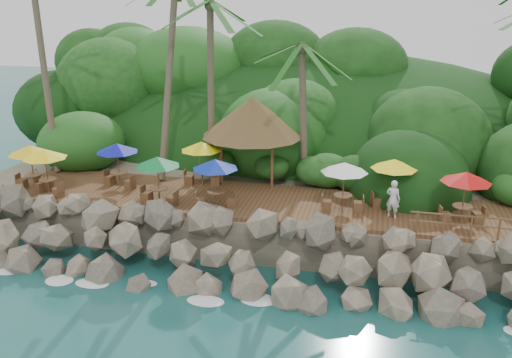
# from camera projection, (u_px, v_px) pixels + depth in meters

# --- Properties ---
(ground) EXTENTS (140.00, 140.00, 0.00)m
(ground) POSITION_uv_depth(u_px,v_px,m) (223.00, 302.00, 22.31)
(ground) COLOR #19514F
(ground) RESTS_ON ground
(land_base) EXTENTS (32.00, 25.20, 2.10)m
(land_base) POSITION_uv_depth(u_px,v_px,m) (289.00, 166.00, 36.75)
(land_base) COLOR gray
(land_base) RESTS_ON ground
(jungle_hill) EXTENTS (44.80, 28.00, 15.40)m
(jungle_hill) POSITION_uv_depth(u_px,v_px,m) (304.00, 152.00, 44.01)
(jungle_hill) COLOR #143811
(jungle_hill) RESTS_ON ground
(seawall) EXTENTS (29.00, 4.00, 2.30)m
(seawall) POSITION_uv_depth(u_px,v_px,m) (236.00, 255.00, 23.79)
(seawall) COLOR gray
(seawall) RESTS_ON ground
(terrace) EXTENTS (26.00, 5.00, 0.20)m
(terrace) POSITION_uv_depth(u_px,v_px,m) (256.00, 202.00, 27.15)
(terrace) COLOR brown
(terrace) RESTS_ON land_base
(jungle_foliage) EXTENTS (44.00, 16.00, 12.00)m
(jungle_foliage) POSITION_uv_depth(u_px,v_px,m) (286.00, 185.00, 36.16)
(jungle_foliage) COLOR #143811
(jungle_foliage) RESTS_ON ground
(foam_line) EXTENTS (25.20, 0.80, 0.06)m
(foam_line) POSITION_uv_depth(u_px,v_px,m) (225.00, 297.00, 22.58)
(foam_line) COLOR white
(foam_line) RESTS_ON ground
(palapa) EXTENTS (5.60, 5.60, 4.60)m
(palapa) POSITION_uv_depth(u_px,v_px,m) (252.00, 117.00, 29.39)
(palapa) COLOR brown
(palapa) RESTS_ON ground
(dining_clusters) EXTENTS (23.70, 5.42, 2.41)m
(dining_clusters) POSITION_uv_depth(u_px,v_px,m) (212.00, 162.00, 26.47)
(dining_clusters) COLOR brown
(dining_clusters) RESTS_ON terrace
(railing) EXTENTS (6.10, 0.10, 1.00)m
(railing) POSITION_uv_depth(u_px,v_px,m) (485.00, 226.00, 22.52)
(railing) COLOR brown
(railing) RESTS_ON terrace
(waiter) EXTENTS (0.77, 0.63, 1.80)m
(waiter) POSITION_uv_depth(u_px,v_px,m) (393.00, 199.00, 24.66)
(waiter) COLOR white
(waiter) RESTS_ON terrace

